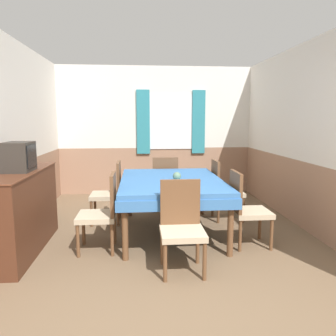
# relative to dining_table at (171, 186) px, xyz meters

# --- Properties ---
(ground_plane) EXTENTS (16.00, 16.00, 0.00)m
(ground_plane) POSITION_rel_dining_table_xyz_m (-0.09, -2.08, -0.65)
(ground_plane) COLOR brown
(wall_back) EXTENTS (4.33, 0.10, 2.60)m
(wall_back) POSITION_rel_dining_table_xyz_m (-0.07, 2.48, 0.66)
(wall_back) COLOR white
(wall_back) RESTS_ON ground_plane
(wall_left) EXTENTS (0.05, 4.93, 2.60)m
(wall_left) POSITION_rel_dining_table_xyz_m (-2.07, 0.19, 0.65)
(wall_left) COLOR white
(wall_left) RESTS_ON ground_plane
(wall_right) EXTENTS (0.05, 4.93, 2.60)m
(wall_right) POSITION_rel_dining_table_xyz_m (1.90, 0.19, 0.65)
(wall_right) COLOR white
(wall_right) RESTS_ON ground_plane
(dining_table) EXTENTS (1.37, 1.87, 0.75)m
(dining_table) POSITION_rel_dining_table_xyz_m (0.00, 0.00, 0.00)
(dining_table) COLOR #386BA8
(dining_table) RESTS_ON ground_plane
(chair_left_near) EXTENTS (0.44, 0.44, 0.92)m
(chair_left_near) POSITION_rel_dining_table_xyz_m (-0.86, -0.53, -0.16)
(chair_left_near) COLOR brown
(chair_left_near) RESTS_ON ground_plane
(chair_right_far) EXTENTS (0.44, 0.44, 0.92)m
(chair_right_far) POSITION_rel_dining_table_xyz_m (0.86, 0.53, -0.16)
(chair_right_far) COLOR brown
(chair_right_far) RESTS_ON ground_plane
(chair_head_window) EXTENTS (0.44, 0.44, 0.92)m
(chair_head_window) POSITION_rel_dining_table_xyz_m (-0.00, 1.11, -0.16)
(chair_head_window) COLOR brown
(chair_head_window) RESTS_ON ground_plane
(chair_right_near) EXTENTS (0.44, 0.44, 0.92)m
(chair_right_near) POSITION_rel_dining_table_xyz_m (0.86, -0.53, -0.16)
(chair_right_near) COLOR brown
(chair_right_near) RESTS_ON ground_plane
(chair_head_near) EXTENTS (0.44, 0.44, 0.92)m
(chair_head_near) POSITION_rel_dining_table_xyz_m (0.00, -1.11, -0.16)
(chair_head_near) COLOR brown
(chair_head_near) RESTS_ON ground_plane
(chair_left_far) EXTENTS (0.44, 0.44, 0.92)m
(chair_left_far) POSITION_rel_dining_table_xyz_m (-0.86, 0.53, -0.16)
(chair_left_far) COLOR brown
(chair_left_far) RESTS_ON ground_plane
(sideboard) EXTENTS (0.46, 1.58, 0.96)m
(sideboard) POSITION_rel_dining_table_xyz_m (-1.81, -0.49, -0.16)
(sideboard) COLOR #4C2819
(sideboard) RESTS_ON ground_plane
(tv) EXTENTS (0.29, 0.38, 0.33)m
(tv) POSITION_rel_dining_table_xyz_m (-1.78, -0.51, 0.48)
(tv) COLOR #2D2823
(tv) RESTS_ON sideboard
(vase) EXTENTS (0.11, 0.11, 0.11)m
(vase) POSITION_rel_dining_table_xyz_m (0.07, -0.10, 0.15)
(vase) COLOR slate
(vase) RESTS_ON dining_table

